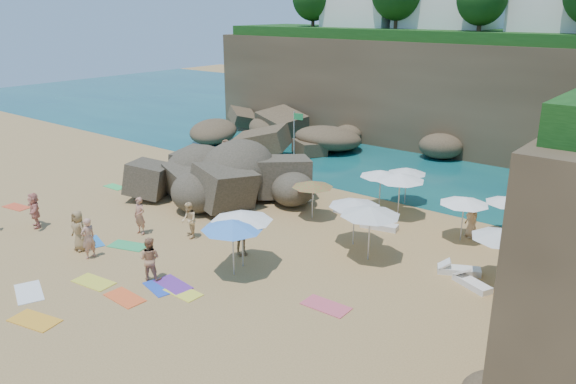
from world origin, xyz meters
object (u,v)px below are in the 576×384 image
Objects in this scene: rock_outcrop at (225,200)px; person_stand_4 at (472,220)px; flag_pole at (295,132)px; person_stand_1 at (150,259)px; parasol_0 at (355,202)px; person_stand_3 at (241,235)px; parasol_2 at (381,173)px; parasol_1 at (407,171)px; person_stand_6 at (88,238)px; person_stand_2 at (303,176)px; person_stand_5 at (226,153)px; lounger_0 at (299,196)px.

person_stand_4 is at bearing 15.05° from rock_outcrop.
flag_pole reaches higher than person_stand_1.
parasol_0 is 5.32m from person_stand_3.
parasol_2 is (8.73, -3.77, -0.45)m from flag_pole.
parasol_2 reaches higher than parasol_1.
person_stand_3 reaches higher than person_stand_1.
person_stand_1 is 1.06× the size of person_stand_4.
parasol_1 is at bearing 66.37° from parasol_2.
flag_pole is at bearing -175.12° from person_stand_6.
rock_outcrop is 5.37× the size of person_stand_2.
parasol_2 is 1.17× the size of person_stand_5.
parasol_0 reaches higher than person_stand_2.
person_stand_4 is (14.16, -4.59, -1.56)m from flag_pole.
flag_pole reaches higher than lounger_0.
flag_pole is 2.05× the size of person_stand_6.
person_stand_1 is (1.49, -11.74, 0.77)m from lounger_0.
parasol_1 is 15.21m from person_stand_1.
person_stand_4 is (3.90, 4.25, -1.20)m from parasol_0.
parasol_2 reaches higher than lounger_0.
person_stand_1 is 1.22× the size of person_stand_2.
person_stand_4 is 17.82m from person_stand_5.
person_stand_6 is at bearing -116.04° from parasol_1.
parasol_1 reaches higher than person_stand_2.
lounger_0 is at bearing -136.07° from person_stand_4.
parasol_2 is 1.33× the size of lounger_0.
person_stand_1 reaches higher than person_stand_4.
rock_outcrop is 4.26m from lounger_0.
flag_pole reaches higher than person_stand_2.
parasol_1 is 6.20m from lounger_0.
person_stand_3 is 6.58m from person_stand_6.
lounger_0 is (-4.44, -1.38, -1.83)m from parasol_2.
person_stand_3 is 1.01× the size of person_stand_6.
person_stand_6 is (-3.72, -0.36, 0.02)m from person_stand_1.
person_stand_3 is at bearing -100.72° from parasol_2.
lounger_0 is at bearing -15.90° from person_stand_5.
parasol_2 is 1.23× the size of person_stand_6.
rock_outcrop is 13.46m from person_stand_4.
person_stand_5 is at bearing -139.52° from flag_pole.
parasol_1 is 1.27× the size of lounger_0.
rock_outcrop is at bearing -176.51° from person_stand_6.
person_stand_4 reaches higher than rock_outcrop.
parasol_1 is 1.46× the size of person_stand_2.
parasol_0 is 15.05m from person_stand_5.
parasol_1 is 1.20× the size of person_stand_1.
parasol_1 is 6.33m from person_stand_2.
rock_outcrop is 9.98m from person_stand_1.
person_stand_3 is at bearing -43.98° from person_stand_5.
person_stand_1 is 4.17m from person_stand_3.
flag_pole reaches higher than parasol_1.
person_stand_2 is at bearing 120.91° from lounger_0.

